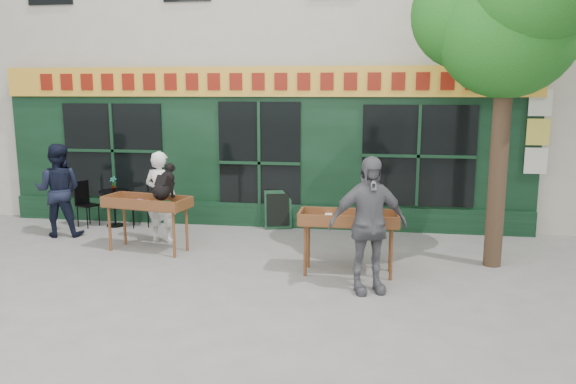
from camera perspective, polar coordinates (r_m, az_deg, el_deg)
name	(u,v)px	position (r m, az deg, el deg)	size (l,w,h in m)	color
ground	(233,259)	(9.68, -5.65, -6.74)	(80.00, 80.00, 0.00)	slate
building	(287,6)	(15.26, -0.10, 18.40)	(14.00, 7.26, 10.00)	beige
street_tree	(511,5)	(9.60, 21.73, 17.24)	(3.05, 2.90, 5.60)	#382619
book_cart_center	(147,206)	(10.20, -14.12, -1.37)	(1.59, 0.88, 0.99)	brown
dog	(164,181)	(9.94, -12.49, 1.14)	(0.34, 0.60, 0.60)	black
woman	(161,197)	(10.78, -12.79, -0.48)	(0.63, 0.41, 1.72)	white
book_cart_right	(349,222)	(8.71, 6.20, -3.09)	(1.50, 0.63, 0.99)	brown
man_right	(368,225)	(7.94, 8.12, -3.34)	(1.14, 0.47, 1.95)	#58585D
bistro_table	(114,201)	(12.31, -17.23, -0.86)	(0.60, 0.60, 0.76)	black
bistro_chair_left	(85,200)	(12.54, -19.97, -0.75)	(0.48, 0.47, 0.95)	black
bistro_chair_right	(144,200)	(12.12, -14.38, -0.82)	(0.47, 0.47, 0.95)	black
potted_plant	(113,183)	(12.25, -17.33, 0.84)	(0.16, 0.11, 0.30)	gray
man_left	(58,190)	(11.81, -22.29, 0.17)	(0.88, 0.69, 1.82)	black
chalkboard	(278,210)	(11.57, -1.02, -1.81)	(0.59, 0.31, 0.79)	black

